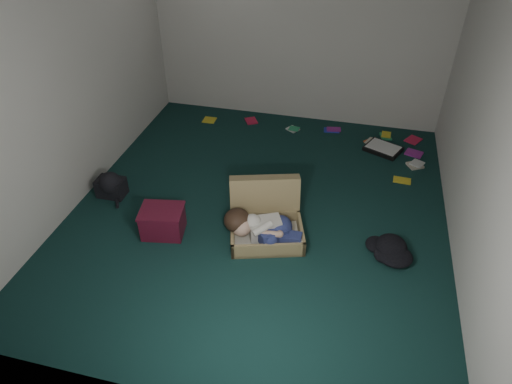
% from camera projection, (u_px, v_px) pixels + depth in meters
% --- Properties ---
extents(floor, '(4.50, 4.50, 0.00)m').
position_uv_depth(floor, '(259.00, 209.00, 5.04)').
color(floor, '#0F2D2A').
rests_on(floor, ground).
extents(wall_back, '(4.50, 0.00, 4.50)m').
position_uv_depth(wall_back, '(299.00, 28.00, 6.00)').
color(wall_back, silver).
rests_on(wall_back, ground).
extents(wall_front, '(4.50, 0.00, 4.50)m').
position_uv_depth(wall_front, '(166.00, 277.00, 2.51)').
color(wall_front, silver).
rests_on(wall_front, ground).
extents(wall_left, '(0.00, 4.50, 4.50)m').
position_uv_depth(wall_left, '(69.00, 81.00, 4.64)').
color(wall_left, silver).
rests_on(wall_left, ground).
extents(wall_right, '(0.00, 4.50, 4.50)m').
position_uv_depth(wall_right, '(488.00, 126.00, 3.88)').
color(wall_right, silver).
rests_on(wall_right, ground).
extents(suitcase, '(0.90, 0.88, 0.53)m').
position_uv_depth(suitcase, '(266.00, 219.00, 4.67)').
color(suitcase, '#A08958').
rests_on(suitcase, floor).
extents(person, '(0.81, 0.41, 0.33)m').
position_uv_depth(person, '(262.00, 227.00, 4.49)').
color(person, silver).
rests_on(person, suitcase).
extents(maroon_bin, '(0.48, 0.41, 0.30)m').
position_uv_depth(maroon_bin, '(163.00, 221.00, 4.65)').
color(maroon_bin, '#561124').
rests_on(maroon_bin, floor).
extents(backpack, '(0.39, 0.31, 0.23)m').
position_uv_depth(backpack, '(111.00, 187.00, 5.18)').
color(backpack, black).
rests_on(backpack, floor).
extents(clothing_pile, '(0.50, 0.45, 0.14)m').
position_uv_depth(clothing_pile, '(382.00, 247.00, 4.46)').
color(clothing_pile, black).
rests_on(clothing_pile, floor).
extents(paper_tray, '(0.54, 0.48, 0.06)m').
position_uv_depth(paper_tray, '(383.00, 149.00, 6.00)').
color(paper_tray, black).
rests_on(paper_tray, floor).
extents(book_scatter, '(3.09, 1.24, 0.02)m').
position_uv_depth(book_scatter, '(345.00, 141.00, 6.21)').
color(book_scatter, yellow).
rests_on(book_scatter, floor).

